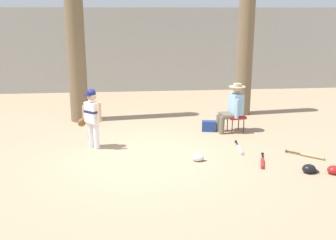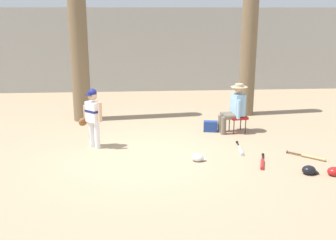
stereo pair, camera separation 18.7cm
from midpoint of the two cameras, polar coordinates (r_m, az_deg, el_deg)
ground_plane at (r=8.21m, az=-3.95°, el=-5.34°), size 60.00×60.00×0.00m
concrete_back_wall at (r=14.87m, az=-4.95°, el=9.87°), size 18.00×0.36×3.00m
tree_near_player at (r=10.83m, az=-13.74°, el=14.72°), size 0.66×0.66×6.37m
tree_behind_spectator at (r=11.49m, az=10.49°, el=10.56°), size 0.59×0.59×4.53m
young_ballplayer at (r=8.71m, az=-11.39°, el=0.73°), size 0.58×0.44×1.31m
folding_stool at (r=9.94m, az=9.08°, el=0.39°), size 0.46×0.46×0.41m
seated_spectator at (r=9.84m, az=8.62°, el=1.91°), size 0.68×0.54×1.20m
handbag_beside_stool at (r=9.95m, az=5.29°, el=-0.87°), size 0.37×0.24×0.26m
bat_wood_tan at (r=8.66m, az=18.87°, el=-4.81°), size 0.63×0.58×0.07m
bat_aluminum_silver at (r=8.71m, az=9.56°, el=-4.07°), size 0.14×0.81×0.07m
bat_red_barrel at (r=8.05m, az=12.63°, el=-5.87°), size 0.31×0.77×0.07m
batting_helmet_red at (r=7.95m, az=21.89°, el=-6.62°), size 0.29×0.22×0.17m
batting_helmet_white at (r=8.02m, az=3.60°, el=-5.31°), size 0.28×0.22×0.16m
batting_helmet_black at (r=7.85m, az=18.77°, el=-6.59°), size 0.30×0.23×0.17m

